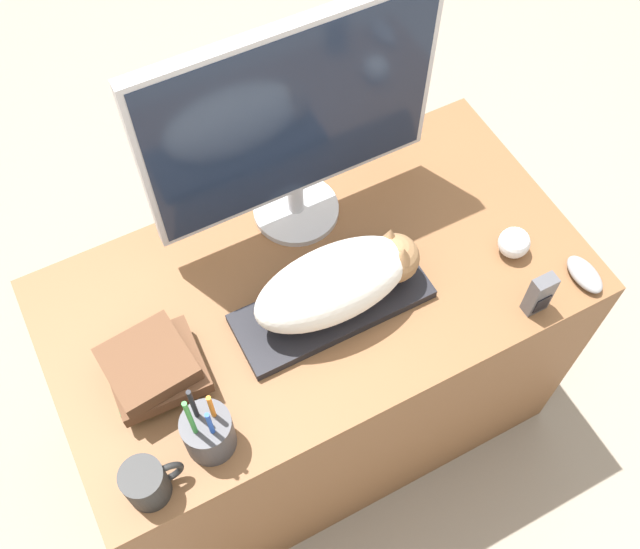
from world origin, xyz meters
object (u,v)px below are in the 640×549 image
object	(u,v)px
monitor	(293,123)
baseball	(514,243)
book_stack	(152,370)
coffee_mug	(147,483)
pen_cup	(208,432)
keyboard	(332,306)
phone	(540,295)
cat	(341,281)
computer_mouse	(585,274)

from	to	relation	value
monitor	baseball	distance (m)	0.55
monitor	book_stack	distance (m)	0.55
coffee_mug	pen_cup	world-z (taller)	pen_cup
keyboard	phone	bearing A→B (deg)	-27.19
keyboard	monitor	world-z (taller)	monitor
keyboard	cat	xyz separation A→B (m)	(0.02, -0.00, 0.09)
monitor	phone	world-z (taller)	monitor
cat	book_stack	world-z (taller)	cat
monitor	phone	size ratio (longest dim) A/B	5.63
baseball	book_stack	world-z (taller)	book_stack
computer_mouse	book_stack	bearing A→B (deg)	167.36
cat	baseball	distance (m)	0.41
monitor	baseball	xyz separation A→B (m)	(0.37, -0.31, -0.26)
book_stack	monitor	bearing A→B (deg)	29.17
monitor	keyboard	bearing A→B (deg)	-100.35
keyboard	computer_mouse	bearing A→B (deg)	-19.73
monitor	coffee_mug	xyz separation A→B (m)	(-0.52, -0.44, -0.25)
computer_mouse	keyboard	bearing A→B (deg)	160.27
cat	coffee_mug	bearing A→B (deg)	-159.63
cat	computer_mouse	bearing A→B (deg)	-20.41
computer_mouse	phone	distance (m)	0.14
coffee_mug	book_stack	xyz separation A→B (m)	(0.09, 0.20, 0.01)
keyboard	baseball	bearing A→B (deg)	-7.60
pen_cup	phone	xyz separation A→B (m)	(0.72, -0.05, -0.00)
computer_mouse	pen_cup	size ratio (longest dim) A/B	0.43
keyboard	book_stack	distance (m)	0.39
computer_mouse	baseball	xyz separation A→B (m)	(-0.10, 0.13, 0.02)
pen_cup	book_stack	distance (m)	0.17
keyboard	book_stack	bearing A→B (deg)	177.45
computer_mouse	coffee_mug	size ratio (longest dim) A/B	0.90
book_stack	baseball	bearing A→B (deg)	-5.19
pen_cup	baseball	xyz separation A→B (m)	(0.76, 0.09, -0.02)
pen_cup	book_stack	world-z (taller)	pen_cup
keyboard	coffee_mug	xyz separation A→B (m)	(-0.47, -0.18, 0.04)
cat	keyboard	bearing A→B (deg)	180.00
coffee_mug	phone	world-z (taller)	phone
monitor	computer_mouse	distance (m)	0.70
monitor	book_stack	bearing A→B (deg)	-150.83
baseball	book_stack	distance (m)	0.81
phone	book_stack	distance (m)	0.79
pen_cup	baseball	world-z (taller)	pen_cup
keyboard	pen_cup	bearing A→B (deg)	-156.25
cat	computer_mouse	world-z (taller)	cat
keyboard	pen_cup	world-z (taller)	pen_cup
monitor	pen_cup	world-z (taller)	monitor
keyboard	phone	size ratio (longest dim) A/B	3.80
keyboard	monitor	size ratio (longest dim) A/B	0.67
monitor	phone	distance (m)	0.61
baseball	pen_cup	bearing A→B (deg)	-172.96
keyboard	monitor	distance (m)	0.39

